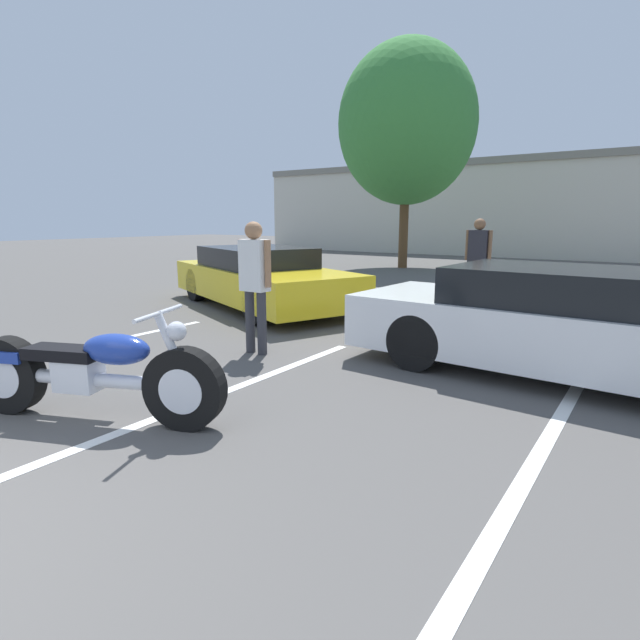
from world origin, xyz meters
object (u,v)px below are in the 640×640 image
Objects in this scene: motorcycle at (92,373)px; spectator_by_show_car at (255,277)px; tree_background at (407,124)px; spectator_near_motorcycle at (478,254)px; parked_car_left_row at (261,278)px; show_car_hood_open at (576,324)px.

spectator_by_show_car reaches higher than motorcycle.
motorcycle is at bearing -74.74° from tree_background.
parked_car_left_row is at bearing -142.27° from spectator_near_motorcycle.
parked_car_left_row is 3.50m from spectator_by_show_car.
spectator_near_motorcycle is at bearing 122.40° from show_car_hood_open.
show_car_hood_open is 5.93m from parked_car_left_row.
parked_car_left_row is (-2.57, 5.07, 0.16)m from motorcycle.
motorcycle is 0.47× the size of show_car_hood_open.
spectator_near_motorcycle is at bearing 61.65° from motorcycle.
parked_car_left_row is 2.98× the size of spectator_near_motorcycle.
parked_car_left_row is at bearing 168.13° from show_car_hood_open.
spectator_near_motorcycle is (-2.36, 4.09, 0.43)m from show_car_hood_open.
spectator_near_motorcycle reaches higher than spectator_by_show_car.
show_car_hood_open reaches higher than motorcycle.
motorcycle is 7.76m from spectator_near_motorcycle.
tree_background is 1.56× the size of show_car_hood_open.
show_car_hood_open reaches higher than spectator_near_motorcycle.
show_car_hood_open is 3.71m from spectator_by_show_car.
motorcycle is 1.33× the size of spectator_near_motorcycle.
spectator_near_motorcycle reaches higher than parked_car_left_row.
spectator_near_motorcycle is at bearing -53.93° from tree_background.
spectator_by_show_car is at bearing -73.22° from tree_background.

